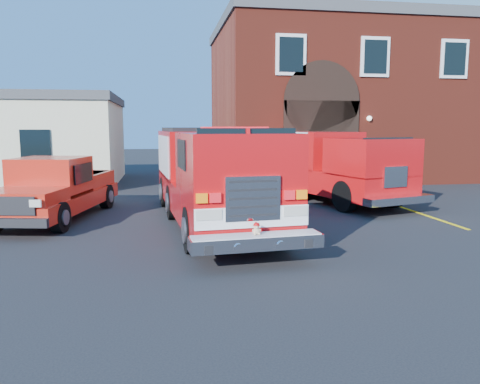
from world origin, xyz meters
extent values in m
plane|color=black|center=(0.00, 0.00, 0.00)|extent=(100.00, 100.00, 0.00)
cube|color=yellow|center=(6.50, 1.00, 0.00)|extent=(0.12, 3.00, 0.01)
cube|color=yellow|center=(6.50, 4.00, 0.00)|extent=(0.12, 3.00, 0.01)
cube|color=yellow|center=(6.50, 7.00, 0.00)|extent=(0.12, 3.00, 0.01)
cube|color=maroon|center=(9.00, 14.00, 4.00)|extent=(15.00, 10.00, 8.00)
cube|color=#434649|center=(9.00, 14.00, 8.20)|extent=(15.20, 10.20, 0.50)
cube|color=black|center=(5.50, 8.98, 2.00)|extent=(3.60, 0.12, 4.00)
cylinder|color=black|center=(5.50, 8.98, 4.00)|extent=(3.60, 0.12, 3.60)
cube|color=black|center=(4.00, 8.95, 6.00)|extent=(1.40, 0.10, 1.80)
cube|color=black|center=(8.00, 8.95, 6.00)|extent=(1.40, 0.10, 1.80)
cube|color=black|center=(12.00, 8.95, 6.00)|extent=(1.40, 0.10, 1.80)
cube|color=#E8E8C0|center=(-9.00, 13.00, 2.00)|extent=(10.00, 8.00, 4.00)
cube|color=#434649|center=(-9.00, 13.00, 4.15)|extent=(10.20, 8.20, 0.40)
cube|color=black|center=(-7.00, 8.97, 2.00)|extent=(1.20, 0.10, 1.40)
cylinder|color=black|center=(-1.15, -1.59, 0.52)|extent=(0.42, 1.07, 1.05)
cylinder|color=black|center=(0.94, -1.41, 0.52)|extent=(0.42, 1.07, 1.05)
cube|color=red|center=(-0.35, 1.54, 0.81)|extent=(3.08, 8.74, 0.86)
cube|color=red|center=(-0.53, 3.72, 1.90)|extent=(2.72, 4.37, 1.52)
cube|color=red|center=(-0.13, -1.21, 1.95)|extent=(2.62, 3.23, 1.43)
cube|color=black|center=(-0.03, -2.40, 2.33)|extent=(2.09, 0.25, 0.89)
cube|color=red|center=(-0.13, -1.21, 2.74)|extent=(1.54, 0.45, 0.13)
cube|color=white|center=(0.00, -2.75, 1.00)|extent=(2.38, 0.25, 0.42)
cube|color=silver|center=(0.00, -2.76, 1.38)|extent=(1.14, 0.15, 0.89)
cube|color=silver|center=(0.02, -3.02, 0.55)|extent=(2.70, 0.74, 0.27)
cube|color=#B7B7BF|center=(-1.73, 3.62, 1.90)|extent=(0.32, 3.42, 1.24)
cube|color=#B7B7BF|center=(0.66, 3.82, 1.90)|extent=(0.32, 3.42, 1.24)
sphere|color=#DFB58B|center=(0.02, -3.02, 0.77)|extent=(0.16, 0.16, 0.15)
sphere|color=#DFB58B|center=(0.02, -3.02, 0.87)|extent=(0.13, 0.13, 0.12)
sphere|color=#DFB58B|center=(-0.02, -3.01, 0.92)|extent=(0.05, 0.05, 0.04)
sphere|color=#DFB58B|center=(0.07, -3.00, 0.92)|extent=(0.05, 0.05, 0.04)
ellipsoid|color=red|center=(0.02, -3.02, 0.91)|extent=(0.13, 0.13, 0.07)
cylinder|color=red|center=(0.02, -3.03, 0.89)|extent=(0.15, 0.15, 0.01)
cylinder|color=black|center=(-4.50, 1.03, 0.41)|extent=(0.45, 0.87, 0.82)
cube|color=#B32012|center=(-5.00, 3.08, 0.57)|extent=(3.19, 5.97, 0.46)
cube|color=#B32012|center=(-5.41, 1.12, 0.98)|extent=(2.17, 1.90, 0.36)
cube|color=#B32012|center=(-5.06, 2.78, 1.39)|extent=(2.24, 2.21, 1.03)
cube|color=#B32012|center=(-4.65, 4.70, 0.98)|extent=(2.30, 2.51, 0.57)
cube|color=black|center=(-5.60, 0.23, 0.46)|extent=(2.08, 0.58, 0.23)
cylinder|color=black|center=(4.19, 2.70, 0.52)|extent=(0.60, 1.10, 1.05)
cylinder|color=black|center=(6.20, 3.26, 0.52)|extent=(0.60, 1.10, 1.05)
cube|color=red|center=(4.49, 5.55, 0.81)|extent=(4.32, 7.96, 0.86)
cube|color=red|center=(4.11, 6.92, 1.90)|extent=(3.56, 5.21, 1.43)
cube|color=red|center=(5.20, 2.98, 1.81)|extent=(2.90, 2.83, 1.24)
cube|color=#B7B7BF|center=(2.95, 6.60, 1.81)|extent=(1.10, 3.86, 1.62)
cube|color=#B7B7BF|center=(5.26, 7.24, 1.81)|extent=(1.10, 3.86, 1.62)
cube|color=silver|center=(5.56, 1.65, 0.52)|extent=(2.59, 1.10, 0.24)
camera|label=1|loc=(-1.78, -11.84, 2.80)|focal=35.00mm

